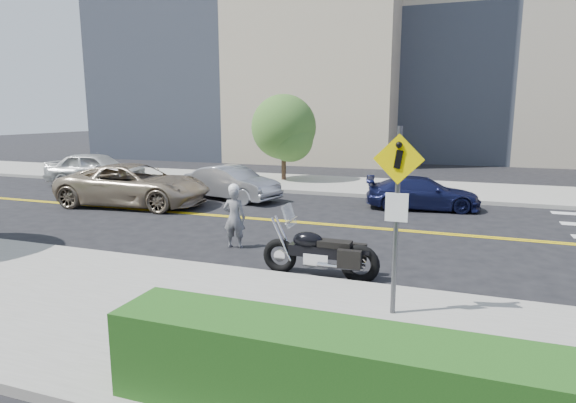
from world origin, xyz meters
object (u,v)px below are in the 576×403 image
(suv, at_px, (135,185))
(motorcycle, at_px, (320,241))
(parked_car_blue, at_px, (422,193))
(parked_car_white, at_px, (96,169))
(motorcyclist, at_px, (234,216))
(pedestrian_sign, at_px, (397,203))
(parked_car_silver, at_px, (232,183))

(suv, bearing_deg, motorcycle, -126.72)
(motorcycle, height_order, parked_car_blue, motorcycle)
(parked_car_white, bearing_deg, motorcyclist, -137.04)
(pedestrian_sign, distance_m, suv, 12.37)
(motorcyclist, xyz_separation_m, parked_car_blue, (4.04, 6.67, -0.24))
(suv, xyz_separation_m, parked_car_silver, (2.78, 2.30, -0.11))
(parked_car_blue, bearing_deg, parked_car_white, 78.46)
(motorcycle, relative_size, parked_car_white, 0.53)
(pedestrian_sign, distance_m, motorcyclist, 5.45)
(pedestrian_sign, relative_size, suv, 0.55)
(motorcycle, bearing_deg, parked_car_silver, 127.67)
(suv, height_order, parked_car_white, parked_car_white)
(parked_car_white, bearing_deg, suv, -138.92)
(parked_car_silver, bearing_deg, parked_car_blue, -69.91)
(parked_car_silver, bearing_deg, motorcycle, -127.12)
(pedestrian_sign, relative_size, parked_car_silver, 0.76)
(motorcyclist, xyz_separation_m, parked_car_white, (-10.75, 7.39, -0.04))
(motorcyclist, distance_m, parked_car_white, 13.04)
(suv, bearing_deg, motorcyclist, -128.48)
(motorcyclist, relative_size, motorcycle, 0.68)
(pedestrian_sign, bearing_deg, parked_car_white, 145.21)
(pedestrian_sign, xyz_separation_m, motorcyclist, (-4.34, 3.10, -1.15))
(motorcyclist, relative_size, suv, 0.30)
(pedestrian_sign, relative_size, motorcyclist, 1.84)
(pedestrian_sign, xyz_separation_m, parked_car_white, (-15.09, 10.48, -1.19))
(motorcyclist, height_order, suv, motorcyclist)
(parked_car_silver, height_order, parked_car_blue, parked_car_silver)
(pedestrian_sign, height_order, motorcyclist, pedestrian_sign)
(pedestrian_sign, bearing_deg, suv, 145.99)
(motorcycle, bearing_deg, pedestrian_sign, -45.51)
(motorcyclist, distance_m, motorcycle, 2.92)
(motorcyclist, bearing_deg, pedestrian_sign, 135.39)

